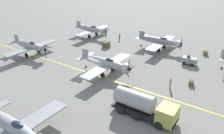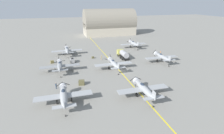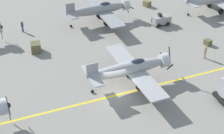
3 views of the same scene
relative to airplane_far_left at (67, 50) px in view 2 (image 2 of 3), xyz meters
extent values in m
plane|color=gray|center=(14.75, -22.76, -2.01)|extent=(400.00, 400.00, 0.00)
cube|color=yellow|center=(14.75, -22.76, -2.01)|extent=(0.30, 160.00, 0.01)
ellipsoid|color=#97999C|center=(0.00, -0.41, 0.04)|extent=(1.50, 9.50, 1.42)
cylinder|color=#B7B7BC|center=(0.00, 4.04, 0.04)|extent=(1.57, 0.90, 1.58)
ellipsoid|color=#232D3D|center=(0.00, 0.73, 0.60)|extent=(0.80, 1.70, 0.76)
cube|color=#97999C|center=(0.00, 0.35, -0.30)|extent=(12.00, 2.10, 0.16)
cube|color=#97999C|center=(0.00, -4.50, 0.19)|extent=(4.40, 1.10, 0.12)
cube|color=#97999C|center=(0.00, -4.50, 0.84)|extent=(0.14, 1.30, 1.60)
sphere|color=black|center=(0.00, 4.54, 0.04)|extent=(0.56, 0.56, 0.56)
cube|color=black|center=(0.87, 4.54, -0.06)|extent=(1.75, 0.06, 0.33)
cube|color=black|center=(-0.35, 4.54, 0.84)|extent=(0.83, 0.06, 1.66)
cube|color=black|center=(-0.52, 4.54, -0.67)|extent=(1.15, 0.06, 1.49)
cylinder|color=black|center=(-1.50, 0.35, -0.93)|extent=(0.14, 0.14, 1.26)
cylinder|color=black|center=(-1.50, 0.35, -1.56)|extent=(0.22, 0.90, 0.90)
cylinder|color=black|center=(1.50, 0.35, -0.93)|extent=(0.14, 0.14, 1.26)
cylinder|color=black|center=(1.50, 0.35, -1.56)|extent=(0.22, 0.90, 0.90)
cylinder|color=black|center=(0.00, -4.56, -1.83)|extent=(0.12, 0.36, 0.36)
ellipsoid|color=#929497|center=(31.71, -19.06, 0.04)|extent=(1.50, 9.50, 1.42)
cylinder|color=#B7B7BC|center=(31.71, -14.61, 0.04)|extent=(1.58, 0.90, 1.58)
ellipsoid|color=#232D3D|center=(31.71, -17.92, 0.60)|extent=(0.80, 1.70, 0.76)
cube|color=#929497|center=(31.71, -18.30, -0.30)|extent=(12.00, 2.10, 0.16)
cube|color=#929497|center=(31.71, -23.15, 0.19)|extent=(4.40, 1.10, 0.12)
cube|color=#929497|center=(31.71, -23.15, 0.84)|extent=(0.14, 1.30, 1.60)
sphere|color=black|center=(31.71, -14.11, 0.04)|extent=(0.56, 0.56, 0.56)
cube|color=black|center=(31.12, -14.11, 0.68)|extent=(1.28, 0.06, 1.39)
cube|color=black|center=(31.44, -14.11, -0.80)|extent=(0.66, 0.06, 1.71)
cube|color=black|center=(32.56, -14.11, 0.23)|extent=(1.74, 0.06, 0.51)
cylinder|color=black|center=(30.21, -18.30, -0.93)|extent=(0.14, 0.14, 1.26)
cylinder|color=black|center=(30.21, -18.30, -1.56)|extent=(0.22, 0.90, 0.90)
cylinder|color=black|center=(33.21, -18.30, -0.93)|extent=(0.14, 0.14, 1.26)
cylinder|color=black|center=(33.21, -18.30, -1.56)|extent=(0.22, 0.90, 0.90)
cylinder|color=black|center=(31.71, -23.21, -1.83)|extent=(0.12, 0.36, 0.36)
ellipsoid|color=gray|center=(-3.03, -18.21, 0.04)|extent=(1.50, 9.50, 1.42)
cylinder|color=#B7B7BC|center=(-3.03, -13.76, 0.04)|extent=(1.58, 0.90, 1.58)
ellipsoid|color=#232D3D|center=(-3.03, -17.07, 0.60)|extent=(0.80, 1.70, 0.76)
cube|color=gray|center=(-3.03, -17.45, -0.30)|extent=(12.00, 2.10, 0.16)
cube|color=gray|center=(-3.03, -22.30, 0.19)|extent=(4.40, 1.10, 0.12)
cube|color=gray|center=(-3.03, -22.30, 0.84)|extent=(0.14, 1.30, 1.60)
sphere|color=black|center=(-3.03, -13.26, 0.04)|extent=(0.56, 0.56, 0.56)
cube|color=black|center=(-2.16, -13.26, -0.11)|extent=(1.75, 0.06, 0.43)
cube|color=black|center=(-3.33, -13.26, 0.86)|extent=(0.74, 0.06, 1.69)
cube|color=black|center=(-3.58, -13.26, -0.64)|extent=(1.22, 0.06, 1.44)
cylinder|color=black|center=(-4.53, -17.45, -0.93)|extent=(0.14, 0.14, 1.26)
cylinder|color=black|center=(-4.53, -17.45, -1.56)|extent=(0.22, 0.90, 0.90)
cylinder|color=black|center=(-1.53, -17.45, -0.93)|extent=(0.14, 0.14, 1.26)
cylinder|color=black|center=(-1.53, -17.45, -1.56)|extent=(0.22, 0.90, 0.90)
cylinder|color=black|center=(-3.03, -22.36, -1.83)|extent=(0.12, 0.36, 0.36)
ellipsoid|color=#96999B|center=(-2.50, -37.04, 0.04)|extent=(1.50, 9.50, 1.42)
cylinder|color=#B7B7BC|center=(-2.50, -32.59, 0.04)|extent=(1.58, 0.90, 1.58)
ellipsoid|color=#232D3D|center=(-2.50, -35.90, 0.60)|extent=(0.80, 1.70, 0.76)
cube|color=#96999B|center=(-2.50, -36.28, -0.30)|extent=(12.00, 2.10, 0.16)
cube|color=#96999B|center=(-2.50, -41.13, 0.19)|extent=(4.40, 1.10, 0.12)
cube|color=#96999B|center=(-2.50, -41.13, 0.84)|extent=(0.14, 1.30, 1.60)
sphere|color=black|center=(-2.50, -32.09, 0.04)|extent=(0.56, 0.56, 0.56)
cube|color=black|center=(-2.54, -32.09, -0.84)|extent=(0.21, 0.06, 1.75)
cube|color=black|center=(-1.72, -32.09, 0.44)|extent=(1.61, 0.06, 0.94)
cube|color=black|center=(-3.24, -32.09, 0.51)|extent=(1.55, 0.06, 1.05)
cylinder|color=black|center=(-4.00, -36.28, -0.93)|extent=(0.14, 0.14, 1.26)
cylinder|color=black|center=(-4.00, -36.28, -1.56)|extent=(0.22, 0.90, 0.90)
cylinder|color=black|center=(-1.00, -36.28, -0.93)|extent=(0.14, 0.14, 1.26)
cylinder|color=black|center=(-1.00, -36.28, -1.56)|extent=(0.22, 0.90, 0.90)
cylinder|color=black|center=(-2.50, -41.19, -1.83)|extent=(0.12, 0.36, 0.36)
ellipsoid|color=#97999C|center=(30.25, 2.82, 0.04)|extent=(1.50, 9.50, 1.42)
cylinder|color=#B7B7BC|center=(30.25, 7.27, 0.04)|extent=(1.57, 0.90, 1.58)
ellipsoid|color=#232D3D|center=(30.25, 3.96, 0.60)|extent=(0.80, 1.70, 0.76)
cube|color=#97999C|center=(30.25, 3.58, -0.30)|extent=(12.00, 2.10, 0.16)
cube|color=#97999C|center=(30.25, -1.27, 0.19)|extent=(4.40, 1.10, 0.12)
cube|color=#97999C|center=(30.25, -1.27, 0.84)|extent=(0.14, 1.30, 1.60)
sphere|color=black|center=(30.25, 7.77, 0.04)|extent=(0.56, 0.56, 0.56)
cube|color=black|center=(30.65, 7.77, 0.82)|extent=(0.93, 0.06, 1.62)
cube|color=black|center=(29.37, 7.77, 0.00)|extent=(1.75, 0.06, 0.22)
cube|color=black|center=(30.72, 7.77, -0.70)|extent=(1.06, 0.06, 1.55)
cylinder|color=black|center=(28.75, 3.58, -0.93)|extent=(0.14, 0.14, 1.26)
cylinder|color=black|center=(28.75, 3.58, -1.56)|extent=(0.22, 0.90, 0.90)
cylinder|color=black|center=(31.75, 3.58, -0.93)|extent=(0.14, 0.14, 1.26)
cylinder|color=black|center=(31.75, 3.58, -1.56)|extent=(0.22, 0.90, 0.90)
cylinder|color=black|center=(30.25, -1.33, -1.83)|extent=(0.12, 0.36, 0.36)
ellipsoid|color=#989B9D|center=(13.34, -20.97, 0.04)|extent=(1.50, 9.50, 1.42)
cylinder|color=#B7B7BC|center=(13.34, -16.52, 0.04)|extent=(1.57, 0.90, 1.58)
ellipsoid|color=#232D3D|center=(13.34, -19.83, 0.60)|extent=(0.80, 1.70, 0.76)
cube|color=#989B9D|center=(13.34, -20.21, -0.30)|extent=(12.00, 2.10, 0.16)
cube|color=#989B9D|center=(13.34, -25.06, 0.19)|extent=(4.40, 1.10, 0.12)
cube|color=#989B9D|center=(13.34, -25.06, 0.84)|extent=(0.14, 1.30, 1.60)
sphere|color=black|center=(13.34, -16.02, 0.04)|extent=(0.56, 0.56, 0.56)
cube|color=black|center=(13.92, -16.02, -0.62)|extent=(1.26, 0.06, 1.41)
cube|color=black|center=(13.63, -16.02, 0.87)|extent=(0.70, 0.06, 1.70)
cube|color=black|center=(12.48, -16.02, -0.13)|extent=(1.74, 0.06, 0.48)
cylinder|color=black|center=(11.84, -20.21, -0.93)|extent=(0.14, 0.14, 1.26)
cylinder|color=black|center=(11.84, -20.21, -1.56)|extent=(0.22, 0.90, 0.90)
cylinder|color=black|center=(14.84, -20.21, -0.93)|extent=(0.14, 0.14, 1.26)
cylinder|color=black|center=(14.84, -20.21, -1.56)|extent=(0.22, 0.90, 0.90)
cylinder|color=black|center=(13.34, -25.12, -1.83)|extent=(0.12, 0.36, 0.36)
ellipsoid|color=#95979A|center=(14.90, -39.00, 0.04)|extent=(1.50, 9.50, 1.42)
cylinder|color=#B7B7BC|center=(14.90, -34.55, 0.04)|extent=(1.58, 0.90, 1.58)
ellipsoid|color=#232D3D|center=(14.90, -37.86, 0.60)|extent=(0.80, 1.70, 0.76)
cube|color=#95979A|center=(14.90, -38.24, -0.30)|extent=(12.00, 2.10, 0.16)
cube|color=#95979A|center=(14.90, -43.09, 0.19)|extent=(4.40, 1.10, 0.12)
cube|color=#95979A|center=(14.90, -43.09, 0.84)|extent=(0.14, 1.30, 1.60)
sphere|color=black|center=(14.90, -34.05, 0.04)|extent=(0.56, 0.56, 0.56)
cube|color=black|center=(14.15, -34.05, 0.49)|extent=(1.57, 0.06, 1.02)
cube|color=black|center=(14.89, -34.05, -0.84)|extent=(0.17, 0.06, 1.75)
cube|color=black|center=(15.67, -34.05, 0.46)|extent=(1.60, 0.06, 0.97)
cylinder|color=black|center=(13.40, -38.24, -0.93)|extent=(0.14, 0.14, 1.26)
cylinder|color=black|center=(13.40, -38.24, -1.56)|extent=(0.22, 0.90, 0.90)
cylinder|color=black|center=(16.40, -38.24, -0.93)|extent=(0.14, 0.14, 1.26)
cylinder|color=black|center=(16.40, -38.24, -1.56)|extent=(0.22, 0.90, 0.90)
cylinder|color=black|center=(14.90, -43.15, -1.83)|extent=(0.12, 0.36, 0.36)
cube|color=black|center=(20.26, -9.92, -1.39)|extent=(2.25, 8.00, 0.40)
cube|color=#B2AD4C|center=(20.26, -6.96, -0.59)|extent=(2.50, 2.08, 2.00)
cylinder|color=#9E9EA3|center=(20.26, -11.24, -0.09)|extent=(2.10, 4.96, 2.10)
cylinder|color=black|center=(19.07, -7.44, -1.51)|extent=(0.30, 1.00, 1.00)
cylinder|color=black|center=(21.45, -7.44, -1.51)|extent=(0.30, 1.00, 1.00)
cylinder|color=black|center=(19.07, -10.32, -1.51)|extent=(0.30, 1.00, 1.00)
cylinder|color=black|center=(21.45, -10.32, -1.51)|extent=(0.30, 1.00, 1.00)
cylinder|color=black|center=(19.07, -12.40, -1.51)|extent=(0.30, 1.00, 1.00)
cylinder|color=black|center=(21.45, -12.40, -1.51)|extent=(0.30, 1.00, 1.00)
cube|color=gray|center=(1.26, -10.01, -1.21)|extent=(1.40, 2.60, 1.10)
cube|color=black|center=(1.26, -10.27, -0.44)|extent=(0.70, 0.36, 0.44)
cylinder|color=black|center=(0.58, -9.30, -1.71)|extent=(0.20, 0.60, 0.60)
cylinder|color=black|center=(1.95, -9.30, -1.71)|extent=(0.20, 0.60, 0.60)
cylinder|color=black|center=(0.58, -10.73, -1.71)|extent=(0.20, 0.60, 0.60)
cylinder|color=black|center=(1.95, -10.73, -1.71)|extent=(0.20, 0.60, 0.60)
cylinder|color=#334256|center=(-4.22, -29.05, -1.62)|extent=(0.24, 0.24, 0.78)
cylinder|color=#334256|center=(-4.22, -29.05, -0.91)|extent=(0.36, 0.36, 0.65)
sphere|color=tan|center=(-4.22, -29.05, -0.47)|extent=(0.21, 0.21, 0.21)
cylinder|color=tan|center=(11.81, -9.75, -1.61)|extent=(0.25, 0.25, 0.81)
cylinder|color=tan|center=(11.81, -9.75, -0.87)|extent=(0.37, 0.37, 0.67)
sphere|color=tan|center=(11.81, -9.75, -0.43)|extent=(0.22, 0.22, 0.22)
cube|color=brown|center=(-5.67, -8.72, -1.56)|extent=(1.30, 1.17, 0.90)
cube|color=brown|center=(9.07, -7.36, -1.65)|extent=(1.00, 0.88, 0.73)
cube|color=brown|center=(2.13, -28.61, -1.40)|extent=(1.66, 1.46, 1.23)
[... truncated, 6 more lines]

